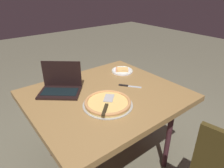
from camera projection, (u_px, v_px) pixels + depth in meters
The scene contains 6 objects.
ground_plane at pixel (107, 160), 2.00m from camera, with size 12.00×12.00×0.00m, color #686550.
dining_table at pixel (106, 99), 1.68m from camera, with size 1.23×1.08×0.77m.
laptop at pixel (61, 86), 1.66m from camera, with size 0.40×0.39×0.24m.
pizza_plate at pixel (122, 70), 2.06m from camera, with size 0.22×0.22×0.04m.
pizza_tray at pixel (108, 103), 1.48m from camera, with size 0.38×0.38×0.04m.
table_knife at pixel (128, 86), 1.77m from camera, with size 0.14×0.17×0.01m.
Camera 1 is at (0.85, 1.17, 1.58)m, focal length 31.73 mm.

